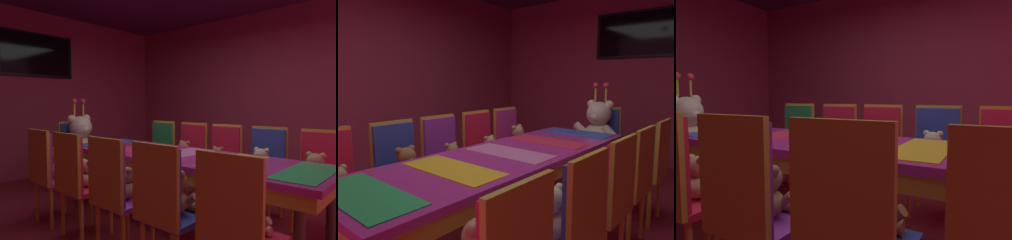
{
  "view_description": "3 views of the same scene",
  "coord_description": "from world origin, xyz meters",
  "views": [
    {
      "loc": [
        -2.33,
        -1.91,
        1.25
      ],
      "look_at": [
        0.09,
        0.25,
        1.07
      ],
      "focal_mm": 32.25,
      "sensor_mm": 36.0,
      "label": 1
    },
    {
      "loc": [
        1.59,
        -1.91,
        1.36
      ],
      "look_at": [
        -0.21,
        0.21,
        0.98
      ],
      "focal_mm": 32.31,
      "sensor_mm": 36.0,
      "label": 2
    },
    {
      "loc": [
        -1.73,
        -1.01,
        1.06
      ],
      "look_at": [
        -0.03,
        -0.06,
        0.9
      ],
      "focal_mm": 29.85,
      "sensor_mm": 36.0,
      "label": 3
    }
  ],
  "objects": [
    {
      "name": "chair_right_3",
      "position": [
        0.86,
        0.53,
        0.6
      ],
      "size": [
        0.42,
        0.41,
        0.98
      ],
      "rotation": [
        0.0,
        0.0,
        3.14
      ],
      "color": "red",
      "rests_on": "ground_plane"
    },
    {
      "name": "wall_back",
      "position": [
        0.0,
        3.2,
        1.4
      ],
      "size": [
        5.2,
        0.12,
        2.8
      ],
      "primitive_type": "cube",
      "color": "#99334C",
      "rests_on": "ground_plane"
    },
    {
      "name": "teddy_right_2",
      "position": [
        0.72,
        0.03,
        0.58
      ],
      "size": [
        0.23,
        0.29,
        0.28
      ],
      "rotation": [
        0.0,
        0.0,
        3.14
      ],
      "color": "olive",
      "rests_on": "chair_right_2"
    },
    {
      "name": "banquet_table",
      "position": [
        0.0,
        -0.0,
        0.66
      ],
      "size": [
        0.9,
        2.86,
        0.75
      ],
      "color": "#B22D8C",
      "rests_on": "ground_plane"
    },
    {
      "name": "king_teddy_bear",
      "position": [
        0.0,
        1.81,
        0.73
      ],
      "size": [
        0.66,
        0.51,
        0.85
      ],
      "rotation": [
        0.0,
        0.0,
        -1.57
      ],
      "color": "beige",
      "rests_on": "throne_chair"
    },
    {
      "name": "teddy_left_2",
      "position": [
        -0.72,
        -0.02,
        0.57
      ],
      "size": [
        0.22,
        0.29,
        0.27
      ],
      "color": "#9E7247",
      "rests_on": "chair_left_2"
    },
    {
      "name": "teddy_right_1",
      "position": [
        0.73,
        -0.51,
        0.59
      ],
      "size": [
        0.26,
        0.33,
        0.31
      ],
      "rotation": [
        0.0,
        0.0,
        3.14
      ],
      "color": "beige",
      "rests_on": "chair_right_1"
    },
    {
      "name": "wall_tv",
      "position": [
        0.0,
        3.11,
        2.05
      ],
      "size": [
        1.24,
        0.06,
        0.72
      ],
      "color": "black"
    },
    {
      "name": "teddy_right_3",
      "position": [
        0.71,
        0.53,
        0.59
      ],
      "size": [
        0.25,
        0.32,
        0.3
      ],
      "rotation": [
        0.0,
        0.0,
        3.14
      ],
      "color": "#9E7247",
      "rests_on": "chair_right_3"
    },
    {
      "name": "ground_plane",
      "position": [
        0.0,
        0.0,
        0.0
      ],
      "size": [
        7.9,
        7.9,
        0.0
      ],
      "primitive_type": "plane",
      "color": "maroon"
    },
    {
      "name": "chair_left_2",
      "position": [
        -0.86,
        -0.02,
        0.6
      ],
      "size": [
        0.42,
        0.41,
        0.98
      ],
      "color": "purple",
      "rests_on": "ground_plane"
    },
    {
      "name": "chair_left_1",
      "position": [
        -0.84,
        -0.53,
        0.6
      ],
      "size": [
        0.42,
        0.41,
        0.98
      ],
      "color": "#2D47B2",
      "rests_on": "ground_plane"
    },
    {
      "name": "teddy_left_4",
      "position": [
        -0.73,
        1.06,
        0.6
      ],
      "size": [
        0.26,
        0.34,
        0.32
      ],
      "color": "tan",
      "rests_on": "chair_left_4"
    },
    {
      "name": "wall_left",
      "position": [
        -2.6,
        0.0,
        1.4
      ],
      "size": [
        0.12,
        6.4,
        2.8
      ],
      "primitive_type": "cube",
      "color": "#99334C",
      "rests_on": "ground_plane"
    },
    {
      "name": "throne_chair",
      "position": [
        0.0,
        1.98,
        0.6
      ],
      "size": [
        0.41,
        0.42,
        0.98
      ],
      "rotation": [
        0.0,
        0.0,
        -1.57
      ],
      "color": "#2D47B2",
      "rests_on": "ground_plane"
    },
    {
      "name": "chair_left_4",
      "position": [
        -0.88,
        1.06,
        0.6
      ],
      "size": [
        0.42,
        0.41,
        0.98
      ],
      "color": "#CC338C",
      "rests_on": "ground_plane"
    },
    {
      "name": "chair_right_4",
      "position": [
        0.86,
        1.09,
        0.6
      ],
      "size": [
        0.42,
        0.41,
        0.98
      ],
      "rotation": [
        0.0,
        0.0,
        3.14
      ],
      "color": "#268C4C",
      "rests_on": "ground_plane"
    },
    {
      "name": "teddy_left_1",
      "position": [
        -0.7,
        -0.53,
        0.6
      ],
      "size": [
        0.27,
        0.35,
        0.33
      ],
      "color": "olive",
      "rests_on": "chair_left_1"
    },
    {
      "name": "teddy_left_3",
      "position": [
        -0.73,
        0.54,
        0.57
      ],
      "size": [
        0.21,
        0.28,
        0.26
      ],
      "color": "tan",
      "rests_on": "chair_left_3"
    },
    {
      "name": "chair_right_2",
      "position": [
        0.86,
        0.03,
        0.6
      ],
      "size": [
        0.42,
        0.41,
        0.98
      ],
      "rotation": [
        0.0,
        0.0,
        3.14
      ],
      "color": "red",
      "rests_on": "ground_plane"
    },
    {
      "name": "chair_right_1",
      "position": [
        0.88,
        -0.51,
        0.6
      ],
      "size": [
        0.42,
        0.41,
        0.98
      ],
      "rotation": [
        0.0,
        0.0,
        3.14
      ],
      "color": "#2D47B2",
      "rests_on": "ground_plane"
    },
    {
      "name": "teddy_left_0",
      "position": [
        -0.71,
        -1.09,
        0.58
      ],
      "size": [
        0.23,
        0.29,
        0.28
      ],
      "color": "tan",
      "rests_on": "chair_left_0"
    },
    {
      "name": "chair_left_3",
      "position": [
        -0.87,
        0.54,
        0.6
      ],
      "size": [
        0.42,
        0.41,
        0.98
      ],
      "color": "red",
      "rests_on": "ground_plane"
    }
  ]
}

